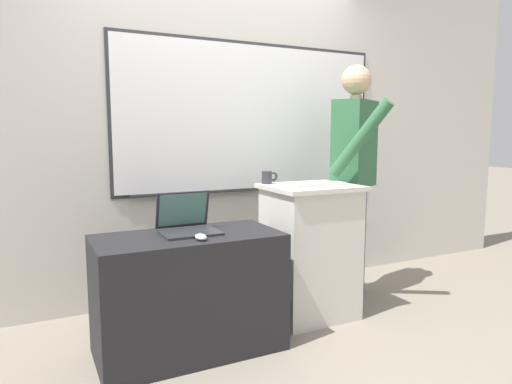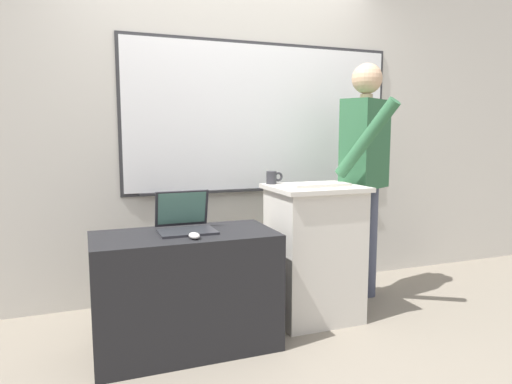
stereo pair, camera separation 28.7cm
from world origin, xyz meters
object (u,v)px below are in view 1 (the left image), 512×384
object	(u,v)px
lectern_podium	(310,251)
side_desk	(189,293)
person_presenter	(355,165)
wireless_keyboard	(317,184)
computer_mouse_by_laptop	(201,237)
coffee_mug	(268,177)
laptop	(187,221)

from	to	relation	value
lectern_podium	side_desk	distance (m)	0.94
lectern_podium	person_presenter	world-z (taller)	person_presenter
lectern_podium	wireless_keyboard	distance (m)	0.47
person_presenter	wireless_keyboard	world-z (taller)	person_presenter
side_desk	person_presenter	xyz separation A→B (m)	(1.44, 0.30, 0.69)
computer_mouse_by_laptop	coffee_mug	xyz separation A→B (m)	(0.67, 0.49, 0.26)
person_presenter	coffee_mug	xyz separation A→B (m)	(-0.74, 0.02, -0.07)
person_presenter	computer_mouse_by_laptop	xyz separation A→B (m)	(-1.41, -0.46, -0.32)
person_presenter	coffee_mug	bearing A→B (deg)	148.77
lectern_podium	wireless_keyboard	xyz separation A→B (m)	(0.01, -0.07, 0.47)
side_desk	laptop	size ratio (longest dim) A/B	3.22
coffee_mug	computer_mouse_by_laptop	bearing A→B (deg)	-144.11
wireless_keyboard	coffee_mug	size ratio (longest dim) A/B	3.36
wireless_keyboard	lectern_podium	bearing A→B (deg)	95.13
side_desk	computer_mouse_by_laptop	world-z (taller)	computer_mouse_by_laptop
lectern_podium	laptop	bearing A→B (deg)	-176.39
side_desk	wireless_keyboard	size ratio (longest dim) A/B	2.61
side_desk	computer_mouse_by_laptop	xyz separation A→B (m)	(0.02, -0.16, 0.37)
lectern_podium	coffee_mug	bearing A→B (deg)	139.58
computer_mouse_by_laptop	coffee_mug	distance (m)	0.87
person_presenter	computer_mouse_by_laptop	size ratio (longest dim) A/B	17.86
laptop	computer_mouse_by_laptop	distance (m)	0.24
side_desk	wireless_keyboard	distance (m)	1.10
side_desk	coffee_mug	distance (m)	0.99
lectern_podium	coffee_mug	distance (m)	0.59
laptop	coffee_mug	distance (m)	0.75
laptop	computer_mouse_by_laptop	size ratio (longest dim) A/B	3.29
laptop	wireless_keyboard	size ratio (longest dim) A/B	0.81
person_presenter	computer_mouse_by_laptop	bearing A→B (deg)	168.65
person_presenter	laptop	distance (m)	1.46
coffee_mug	side_desk	bearing A→B (deg)	-154.71
side_desk	computer_mouse_by_laptop	distance (m)	0.40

